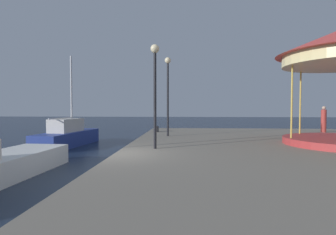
{
  "coord_description": "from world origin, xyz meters",
  "views": [
    {
      "loc": [
        2.63,
        -10.01,
        2.52
      ],
      "look_at": [
        1.61,
        5.95,
        1.9
      ],
      "focal_mm": 29.45,
      "sensor_mm": 36.0,
      "label": 1
    }
  ],
  "objects_px": {
    "bollard_center": "(157,129)",
    "person_by_the_water": "(324,120)",
    "lamp_post_mid_promenade": "(168,83)",
    "bollard_south": "(156,129)",
    "sailboat_blue": "(67,136)",
    "lamp_post_near_edge": "(155,77)"
  },
  "relations": [
    {
      "from": "bollard_south",
      "to": "bollard_center",
      "type": "relative_size",
      "value": 1.0
    },
    {
      "from": "person_by_the_water",
      "to": "bollard_center",
      "type": "bearing_deg",
      "value": -177.73
    },
    {
      "from": "bollard_center",
      "to": "lamp_post_near_edge",
      "type": "bearing_deg",
      "value": -84.6
    },
    {
      "from": "sailboat_blue",
      "to": "lamp_post_mid_promenade",
      "type": "distance_m",
      "value": 7.36
    },
    {
      "from": "lamp_post_mid_promenade",
      "to": "bollard_center",
      "type": "relative_size",
      "value": 11.56
    },
    {
      "from": "bollard_center",
      "to": "sailboat_blue",
      "type": "bearing_deg",
      "value": -163.88
    },
    {
      "from": "lamp_post_near_edge",
      "to": "lamp_post_mid_promenade",
      "type": "bearing_deg",
      "value": 87.6
    },
    {
      "from": "lamp_post_mid_promenade",
      "to": "sailboat_blue",
      "type": "bearing_deg",
      "value": 171.39
    },
    {
      "from": "lamp_post_near_edge",
      "to": "person_by_the_water",
      "type": "relative_size",
      "value": 2.4
    },
    {
      "from": "lamp_post_near_edge",
      "to": "lamp_post_mid_promenade",
      "type": "relative_size",
      "value": 0.92
    },
    {
      "from": "lamp_post_mid_promenade",
      "to": "bollard_south",
      "type": "distance_m",
      "value": 4.24
    },
    {
      "from": "bollard_center",
      "to": "person_by_the_water",
      "type": "bearing_deg",
      "value": 2.27
    },
    {
      "from": "lamp_post_mid_promenade",
      "to": "bollard_south",
      "type": "bearing_deg",
      "value": 109.4
    },
    {
      "from": "lamp_post_near_edge",
      "to": "person_by_the_water",
      "type": "height_order",
      "value": "lamp_post_near_edge"
    },
    {
      "from": "sailboat_blue",
      "to": "bollard_center",
      "type": "height_order",
      "value": "sailboat_blue"
    },
    {
      "from": "lamp_post_mid_promenade",
      "to": "person_by_the_water",
      "type": "relative_size",
      "value": 2.6
    },
    {
      "from": "lamp_post_mid_promenade",
      "to": "lamp_post_near_edge",
      "type": "bearing_deg",
      "value": -92.4
    },
    {
      "from": "bollard_south",
      "to": "person_by_the_water",
      "type": "distance_m",
      "value": 11.42
    },
    {
      "from": "lamp_post_mid_promenade",
      "to": "bollard_south",
      "type": "relative_size",
      "value": 11.56
    },
    {
      "from": "bollard_south",
      "to": "person_by_the_water",
      "type": "height_order",
      "value": "person_by_the_water"
    },
    {
      "from": "bollard_south",
      "to": "sailboat_blue",
      "type": "bearing_deg",
      "value": -160.99
    },
    {
      "from": "bollard_south",
      "to": "bollard_center",
      "type": "xyz_separation_m",
      "value": [
        0.1,
        -0.28,
        0.0
      ]
    }
  ]
}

